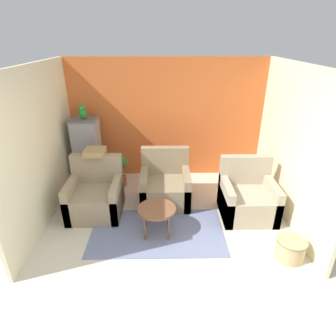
{
  "coord_description": "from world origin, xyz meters",
  "views": [
    {
      "loc": [
        -0.06,
        -2.57,
        2.81
      ],
      "look_at": [
        0.0,
        1.52,
        0.85
      ],
      "focal_mm": 30.0,
      "sensor_mm": 36.0,
      "label": 1
    }
  ],
  "objects_px": {
    "coffee_table": "(157,211)",
    "parrot": "(83,112)",
    "armchair_middle": "(165,187)",
    "wicker_basket": "(290,248)",
    "armchair_left": "(96,197)",
    "armchair_right": "(247,198)",
    "birdcage": "(88,152)",
    "potted_plant": "(120,167)"
  },
  "relations": [
    {
      "from": "coffee_table",
      "to": "parrot",
      "type": "height_order",
      "value": "parrot"
    },
    {
      "from": "armchair_middle",
      "to": "wicker_basket",
      "type": "bearing_deg",
      "value": -41.22
    },
    {
      "from": "armchair_left",
      "to": "armchair_right",
      "type": "bearing_deg",
      "value": -2.06
    },
    {
      "from": "armchair_right",
      "to": "wicker_basket",
      "type": "xyz_separation_m",
      "value": [
        0.32,
        -1.07,
        -0.14
      ]
    },
    {
      "from": "birdcage",
      "to": "potted_plant",
      "type": "xyz_separation_m",
      "value": [
        0.64,
        -0.12,
        -0.27
      ]
    },
    {
      "from": "wicker_basket",
      "to": "armchair_left",
      "type": "bearing_deg",
      "value": 158.19
    },
    {
      "from": "coffee_table",
      "to": "armchair_left",
      "type": "distance_m",
      "value": 1.2
    },
    {
      "from": "parrot",
      "to": "coffee_table",
      "type": "bearing_deg",
      "value": -49.75
    },
    {
      "from": "armchair_left",
      "to": "birdcage",
      "type": "xyz_separation_m",
      "value": [
        -0.35,
        1.09,
        0.38
      ]
    },
    {
      "from": "coffee_table",
      "to": "potted_plant",
      "type": "distance_m",
      "value": 1.71
    },
    {
      "from": "coffee_table",
      "to": "wicker_basket",
      "type": "distance_m",
      "value": 1.94
    },
    {
      "from": "armchair_middle",
      "to": "wicker_basket",
      "type": "height_order",
      "value": "armchair_middle"
    },
    {
      "from": "parrot",
      "to": "potted_plant",
      "type": "distance_m",
      "value": 1.27
    },
    {
      "from": "birdcage",
      "to": "potted_plant",
      "type": "bearing_deg",
      "value": -10.81
    },
    {
      "from": "armchair_left",
      "to": "armchair_middle",
      "type": "xyz_separation_m",
      "value": [
        1.19,
        0.33,
        0.0
      ]
    },
    {
      "from": "parrot",
      "to": "wicker_basket",
      "type": "height_order",
      "value": "parrot"
    },
    {
      "from": "birdcage",
      "to": "armchair_middle",
      "type": "bearing_deg",
      "value": -26.13
    },
    {
      "from": "armchair_right",
      "to": "wicker_basket",
      "type": "height_order",
      "value": "armchair_right"
    },
    {
      "from": "coffee_table",
      "to": "parrot",
      "type": "xyz_separation_m",
      "value": [
        -1.41,
        1.66,
        1.1
      ]
    },
    {
      "from": "armchair_middle",
      "to": "armchair_left",
      "type": "bearing_deg",
      "value": -164.29
    },
    {
      "from": "armchair_middle",
      "to": "wicker_basket",
      "type": "xyz_separation_m",
      "value": [
        1.71,
        -1.49,
        -0.14
      ]
    },
    {
      "from": "armchair_right",
      "to": "potted_plant",
      "type": "relative_size",
      "value": 1.46
    },
    {
      "from": "coffee_table",
      "to": "wicker_basket",
      "type": "height_order",
      "value": "coffee_table"
    },
    {
      "from": "armchair_middle",
      "to": "coffee_table",
      "type": "bearing_deg",
      "value": -98.36
    },
    {
      "from": "coffee_table",
      "to": "armchair_middle",
      "type": "bearing_deg",
      "value": 81.64
    },
    {
      "from": "birdcage",
      "to": "wicker_basket",
      "type": "height_order",
      "value": "birdcage"
    },
    {
      "from": "armchair_left",
      "to": "parrot",
      "type": "height_order",
      "value": "parrot"
    },
    {
      "from": "parrot",
      "to": "potted_plant",
      "type": "height_order",
      "value": "parrot"
    },
    {
      "from": "parrot",
      "to": "birdcage",
      "type": "bearing_deg",
      "value": -90.0
    },
    {
      "from": "coffee_table",
      "to": "parrot",
      "type": "distance_m",
      "value": 2.44
    },
    {
      "from": "armchair_left",
      "to": "armchair_middle",
      "type": "bearing_deg",
      "value": 15.71
    },
    {
      "from": "armchair_left",
      "to": "potted_plant",
      "type": "xyz_separation_m",
      "value": [
        0.29,
        0.97,
        0.1
      ]
    },
    {
      "from": "wicker_basket",
      "to": "armchair_right",
      "type": "bearing_deg",
      "value": 106.8
    },
    {
      "from": "armchair_left",
      "to": "armchair_middle",
      "type": "relative_size",
      "value": 1.0
    },
    {
      "from": "armchair_right",
      "to": "armchair_left",
      "type": "bearing_deg",
      "value": 177.94
    },
    {
      "from": "coffee_table",
      "to": "potted_plant",
      "type": "height_order",
      "value": "potted_plant"
    },
    {
      "from": "birdcage",
      "to": "potted_plant",
      "type": "relative_size",
      "value": 2.07
    },
    {
      "from": "parrot",
      "to": "wicker_basket",
      "type": "relative_size",
      "value": 0.72
    },
    {
      "from": "armchair_middle",
      "to": "armchair_right",
      "type": "bearing_deg",
      "value": -17.17
    },
    {
      "from": "birdcage",
      "to": "parrot",
      "type": "relative_size",
      "value": 4.7
    },
    {
      "from": "parrot",
      "to": "wicker_basket",
      "type": "bearing_deg",
      "value": -34.76
    },
    {
      "from": "armchair_middle",
      "to": "potted_plant",
      "type": "relative_size",
      "value": 1.46
    }
  ]
}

